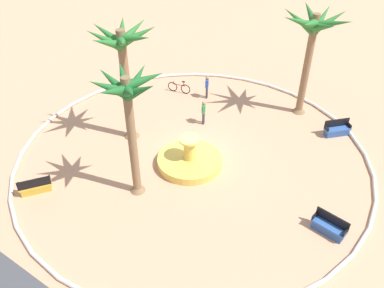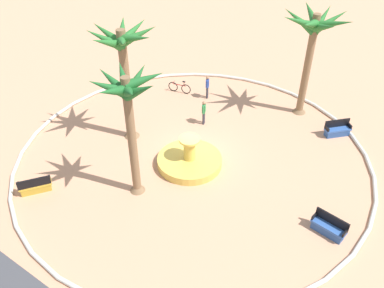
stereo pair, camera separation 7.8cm
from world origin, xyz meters
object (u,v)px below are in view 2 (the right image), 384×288
Objects in this scene: bench_west at (328,228)px; bench_east at (36,186)px; palm_tree_mid_plaza at (128,103)px; fountain at (190,160)px; person_cyclist_photo at (204,111)px; bicycle_red_frame at (180,88)px; person_cyclist_helmet at (207,86)px; palm_tree_by_curb at (314,35)px; palm_tree_near_fountain at (123,55)px; bench_north at (337,130)px.

bench_east is at bearing 23.39° from bench_west.
palm_tree_mid_plaza reaches higher than bench_west.
person_cyclist_photo is at bearing -67.84° from fountain.
fountain is 8.08m from bicycle_red_frame.
person_cyclist_photo is (-1.55, 2.84, -0.02)m from person_cyclist_helmet.
bench_west is 1.00× the size of person_cyclist_helmet.
palm_tree_by_curb reaches higher than palm_tree_mid_plaza.
palm_tree_near_fountain is at bearing 78.43° from person_cyclist_helmet.
bench_east is (5.25, 6.21, 0.07)m from fountain.
fountain is at bearing -3.41° from bench_west.
person_cyclist_helmet is (8.96, 0.67, 0.58)m from bench_north.
palm_tree_by_curb is 4.54× the size of bench_north.
bicycle_red_frame is (8.10, 2.32, -4.93)m from palm_tree_by_curb.
bench_north is at bearing -175.75° from person_cyclist_helmet.
bicycle_red_frame is 4.33m from person_cyclist_photo.
palm_tree_by_curb is at bearing -164.02° from bicycle_red_frame.
palm_tree_mid_plaza is (3.99, 11.76, -0.07)m from palm_tree_by_curb.
fountain is 0.51× the size of palm_tree_near_fountain.
bench_north is at bearing -128.42° from fountain.
palm_tree_by_curb reaches higher than bench_east.
person_cyclist_photo is at bearing -128.62° from palm_tree_near_fountain.
person_cyclist_helmet is (-1.32, -6.43, -4.36)m from palm_tree_near_fountain.
bicycle_red_frame is (-0.10, -12.43, 0.04)m from bench_east.
palm_tree_mid_plaza is 8.31m from person_cyclist_photo.
palm_tree_near_fountain reaches higher than person_cyclist_helmet.
bench_west is at bearing 176.60° from palm_tree_near_fountain.
person_cyclist_photo is at bearing 146.56° from bicycle_red_frame.
bench_west is (-13.26, -5.74, 0.00)m from bench_east.
palm_tree_near_fountain is 8.19m from bench_east.
person_cyclist_helmet is (11.13, -7.17, 0.58)m from bench_west.
bicycle_red_frame is at bearing -66.44° from palm_tree_mid_plaza.
palm_tree_by_curb is 4.13× the size of bench_west.
person_cyclist_helmet is (-2.03, -0.48, 0.54)m from bicycle_red_frame.
bench_west is 13.25m from person_cyclist_helmet.
fountain reaches higher than bench_east.
fountain is 7.42m from person_cyclist_helmet.
palm_tree_mid_plaza is 4.17× the size of person_cyclist_photo.
palm_tree_near_fountain is at bearing -3.40° from bench_west.
bench_north is at bearing -74.53° from bench_west.
person_cyclist_helmet reaches higher than person_cyclist_photo.
fountain is 2.16× the size of bench_west.
fountain is 2.12× the size of bicycle_red_frame.
fountain is at bearing -107.87° from palm_tree_mid_plaza.
bench_east is 0.94× the size of bicycle_red_frame.
palm_tree_by_curb is 5.87m from bench_north.
person_cyclist_photo reaches higher than bench_north.
bench_east is at bearing 82.85° from palm_tree_near_fountain.
bench_west is 10.53m from person_cyclist_photo.
palm_tree_by_curb is 12.42m from palm_tree_mid_plaza.
fountain is at bearing 51.58° from bench_north.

